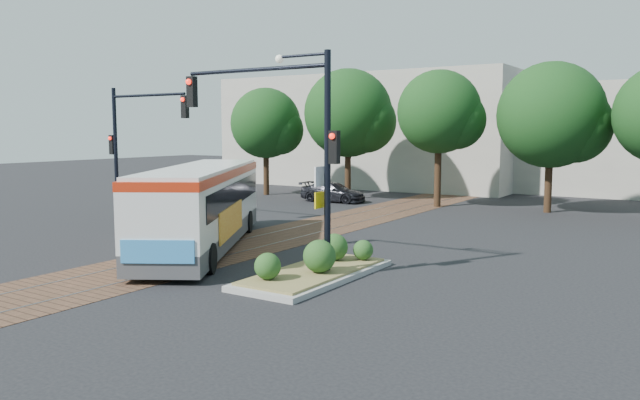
{
  "coord_description": "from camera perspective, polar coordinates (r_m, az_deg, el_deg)",
  "views": [
    {
      "loc": [
        14.13,
        -15.2,
        4.08
      ],
      "look_at": [
        2.2,
        3.33,
        1.6
      ],
      "focal_mm": 35.0,
      "sensor_mm": 36.0,
      "label": 1
    }
  ],
  "objects": [
    {
      "name": "ground",
      "position": [
        21.15,
        -9.98,
        -4.8
      ],
      "size": [
        120.0,
        120.0,
        0.0
      ],
      "primitive_type": "plane",
      "color": "black",
      "rests_on": "ground"
    },
    {
      "name": "trackbed",
      "position": [
        24.19,
        -3.53,
        -3.29
      ],
      "size": [
        3.6,
        40.0,
        0.02
      ],
      "color": "brown",
      "rests_on": "ground"
    },
    {
      "name": "tree_row",
      "position": [
        34.17,
        10.64,
        7.6
      ],
      "size": [
        26.4,
        5.6,
        7.67
      ],
      "color": "#382314",
      "rests_on": "ground"
    },
    {
      "name": "warehouses",
      "position": [
        46.33,
        14.4,
        5.88
      ],
      "size": [
        40.0,
        13.0,
        8.0
      ],
      "color": "#ADA899",
      "rests_on": "ground"
    },
    {
      "name": "city_bus",
      "position": [
        21.83,
        -10.65,
        -0.25
      ],
      "size": [
        7.35,
        10.27,
        2.84
      ],
      "rotation": [
        0.0,
        0.0,
        0.53
      ],
      "color": "#414143",
      "rests_on": "ground"
    },
    {
      "name": "traffic_island",
      "position": [
        17.47,
        -0.28,
        -5.97
      ],
      "size": [
        2.2,
        5.2,
        1.13
      ],
      "color": "gray",
      "rests_on": "ground"
    },
    {
      "name": "signal_pole_main",
      "position": [
        17.68,
        -2.75,
        6.66
      ],
      "size": [
        5.49,
        0.46,
        6.0
      ],
      "color": "black",
      "rests_on": "ground"
    },
    {
      "name": "signal_pole_left",
      "position": [
        29.58,
        -16.84,
        5.73
      ],
      "size": [
        4.99,
        0.34,
        6.0
      ],
      "color": "black",
      "rests_on": "ground"
    },
    {
      "name": "officer",
      "position": [
        27.83,
        -17.34,
        -0.48
      ],
      "size": [
        0.76,
        0.73,
        1.75
      ],
      "primitive_type": "imported",
      "rotation": [
        0.0,
        0.0,
        3.83
      ],
      "color": "black",
      "rests_on": "ground"
    },
    {
      "name": "parked_car",
      "position": [
        35.57,
        1.2,
        0.73
      ],
      "size": [
        3.92,
        1.72,
        1.12
      ],
      "primitive_type": "imported",
      "rotation": [
        0.0,
        0.0,
        1.61
      ],
      "color": "black",
      "rests_on": "ground"
    }
  ]
}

